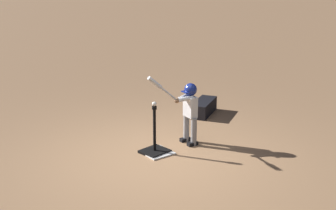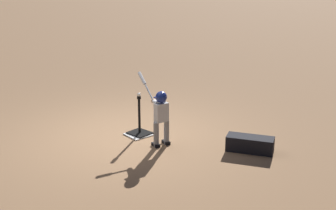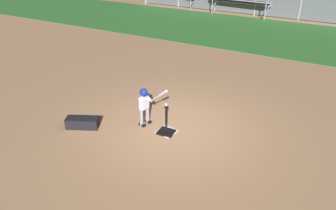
# 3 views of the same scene
# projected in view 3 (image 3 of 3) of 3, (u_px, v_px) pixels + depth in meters

# --- Properties ---
(ground_plane) EXTENTS (90.00, 90.00, 0.00)m
(ground_plane) POSITION_uv_depth(u_px,v_px,m) (175.00, 129.00, 8.53)
(ground_plane) COLOR #AD7F56
(grass_outfield_strip) EXTENTS (56.00, 6.03, 0.02)m
(grass_outfield_strip) POSITION_uv_depth(u_px,v_px,m) (261.00, 34.00, 15.96)
(grass_outfield_strip) COLOR #33702D
(grass_outfield_strip) RESTS_ON ground_plane
(home_plate) EXTENTS (0.50, 0.50, 0.02)m
(home_plate) POSITION_uv_depth(u_px,v_px,m) (167.00, 131.00, 8.42)
(home_plate) COLOR white
(home_plate) RESTS_ON ground_plane
(batting_tee) EXTENTS (0.41, 0.37, 0.78)m
(batting_tee) POSITION_uv_depth(u_px,v_px,m) (166.00, 129.00, 8.33)
(batting_tee) COLOR black
(batting_tee) RESTS_ON ground_plane
(batter_child) EXTENTS (0.89, 0.39, 1.26)m
(batter_child) POSITION_uv_depth(u_px,v_px,m) (145.00, 102.00, 8.42)
(batter_child) COLOR gray
(batter_child) RESTS_ON ground_plane
(baseball) EXTENTS (0.07, 0.07, 0.07)m
(baseball) POSITION_uv_depth(u_px,v_px,m) (166.00, 105.00, 7.99)
(baseball) COLOR white
(baseball) RESTS_ON batting_tee
(bleachers_right_center) EXTENTS (3.45, 2.56, 1.24)m
(bleachers_right_center) POSITION_uv_depth(u_px,v_px,m) (244.00, 3.00, 19.35)
(bleachers_right_center) COLOR #93969E
(bleachers_right_center) RESTS_ON ground_plane
(equipment_bag) EXTENTS (0.90, 0.63, 0.28)m
(equipment_bag) POSITION_uv_depth(u_px,v_px,m) (83.00, 123.00, 8.56)
(equipment_bag) COLOR black
(equipment_bag) RESTS_ON ground_plane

